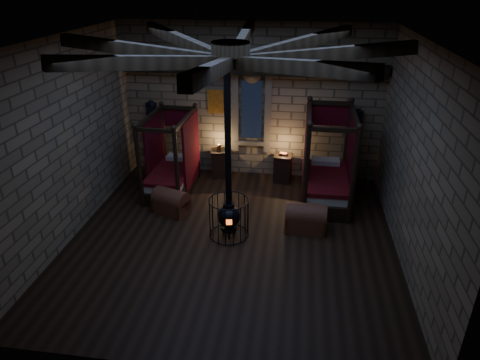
# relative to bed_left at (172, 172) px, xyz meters

# --- Properties ---
(room) EXTENTS (7.02, 7.02, 4.29)m
(room) POSITION_rel_bed_left_xyz_m (1.95, -2.07, 3.23)
(room) COLOR black
(room) RESTS_ON ground
(bed_left) EXTENTS (1.09, 2.00, 2.06)m
(bed_left) POSITION_rel_bed_left_xyz_m (0.00, 0.00, 0.00)
(bed_left) COLOR black
(bed_left) RESTS_ON ground
(bed_right) EXTENTS (1.19, 2.23, 2.32)m
(bed_right) POSITION_rel_bed_left_xyz_m (4.02, 0.03, 0.06)
(bed_right) COLOR black
(bed_right) RESTS_ON ground
(trunk_left) EXTENTS (0.97, 0.81, 0.62)m
(trunk_left) POSITION_rel_bed_left_xyz_m (0.31, -1.21, -0.24)
(trunk_left) COLOR brown
(trunk_left) RESTS_ON ground
(trunk_right) EXTENTS (0.93, 0.61, 0.66)m
(trunk_right) POSITION_rel_bed_left_xyz_m (3.54, -1.56, -0.22)
(trunk_right) COLOR brown
(trunk_right) RESTS_ON ground
(nightstand_left) EXTENTS (0.60, 0.58, 0.98)m
(nightstand_left) POSITION_rel_bed_left_xyz_m (1.10, 0.99, -0.10)
(nightstand_left) COLOR black
(nightstand_left) RESTS_ON ground
(nightstand_right) EXTENTS (0.54, 0.52, 0.85)m
(nightstand_right) POSITION_rel_bed_left_xyz_m (2.89, 0.90, -0.11)
(nightstand_right) COLOR black
(nightstand_right) RESTS_ON ground
(stove) EXTENTS (0.88, 0.88, 4.05)m
(stove) POSITION_rel_bed_left_xyz_m (1.86, -2.04, 0.06)
(stove) COLOR black
(stove) RESTS_ON ground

